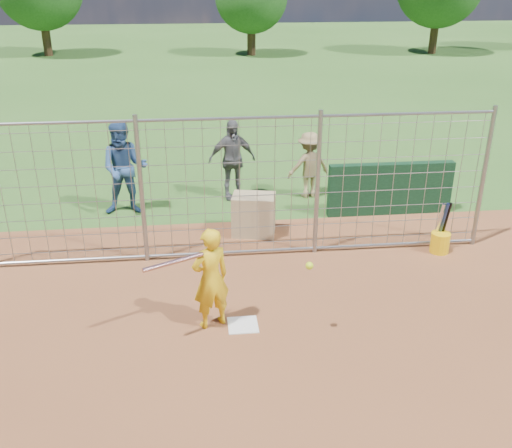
{
  "coord_description": "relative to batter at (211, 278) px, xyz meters",
  "views": [
    {
      "loc": [
        -0.56,
        -7.08,
        4.7
      ],
      "look_at": [
        0.3,
        0.8,
        1.15
      ],
      "focal_mm": 40.0,
      "sensor_mm": 36.0,
      "label": 1
    }
  ],
  "objects": [
    {
      "name": "bystander_a",
      "position": [
        -1.59,
        4.36,
        0.22
      ],
      "size": [
        0.96,
        0.75,
        1.96
      ],
      "primitive_type": "imported",
      "rotation": [
        0.0,
        0.0,
        -0.01
      ],
      "color": "navy",
      "rests_on": "ground"
    },
    {
      "name": "backstop_fence",
      "position": [
        0.44,
        2.12,
        0.5
      ],
      "size": [
        9.08,
        0.08,
        2.6
      ],
      "color": "gray",
      "rests_on": "ground"
    },
    {
      "name": "equipment_in_play",
      "position": [
        -0.05,
        -0.33,
        0.43
      ],
      "size": [
        2.22,
        0.44,
        0.15
      ],
      "color": "silver",
      "rests_on": "ground"
    },
    {
      "name": "equipment_bin",
      "position": [
        0.92,
        3.01,
        -0.36
      ],
      "size": [
        0.89,
        0.7,
        0.8
      ],
      "primitive_type": "cube",
      "rotation": [
        0.0,
        0.0,
        -0.2
      ],
      "color": "tan",
      "rests_on": "ground"
    },
    {
      "name": "bystander_b",
      "position": [
        0.65,
        4.99,
        0.13
      ],
      "size": [
        1.1,
        0.61,
        1.78
      ],
      "primitive_type": "imported",
      "rotation": [
        0.0,
        0.0,
        0.18
      ],
      "color": "#535458",
      "rests_on": "ground"
    },
    {
      "name": "ground",
      "position": [
        0.44,
        0.12,
        -0.76
      ],
      "size": [
        100.0,
        100.0,
        0.0
      ],
      "primitive_type": "plane",
      "color": "#2D591E",
      "rests_on": "ground"
    },
    {
      "name": "batter",
      "position": [
        0.0,
        0.0,
        0.0
      ],
      "size": [
        0.66,
        0.56,
        1.53
      ],
      "primitive_type": "imported",
      "rotation": [
        0.0,
        0.0,
        3.57
      ],
      "color": "yellow",
      "rests_on": "ground"
    },
    {
      "name": "home_plate",
      "position": [
        0.44,
        -0.08,
        -0.75
      ],
      "size": [
        0.43,
        0.43,
        0.02
      ],
      "primitive_type": "cube",
      "color": "silver",
      "rests_on": "ground"
    },
    {
      "name": "dugout_wall",
      "position": [
        3.84,
        3.72,
        -0.21
      ],
      "size": [
        2.6,
        0.2,
        1.1
      ],
      "primitive_type": "cube",
      "color": "#11381E",
      "rests_on": "ground"
    },
    {
      "name": "bystander_c",
      "position": [
        2.35,
        4.88,
        -0.02
      ],
      "size": [
        1.05,
        0.73,
        1.48
      ],
      "primitive_type": "imported",
      "rotation": [
        0.0,
        0.0,
        3.34
      ],
      "color": "#8F784E",
      "rests_on": "ground"
    },
    {
      "name": "bucket_with_bats",
      "position": [
        4.19,
        1.88,
        -0.52
      ],
      "size": [
        0.34,
        0.35,
        0.97
      ],
      "color": "yellow",
      "rests_on": "ground"
    }
  ]
}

